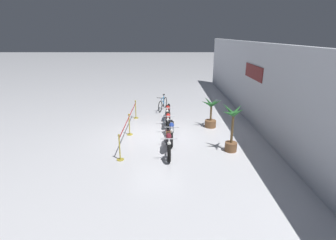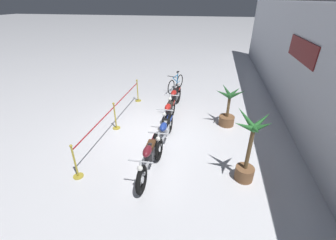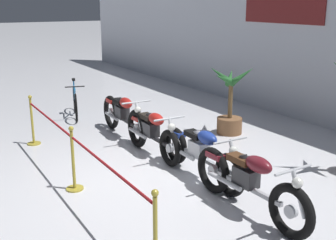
% 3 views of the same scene
% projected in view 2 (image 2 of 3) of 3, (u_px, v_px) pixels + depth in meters
% --- Properties ---
extents(ground_plane, '(120.00, 120.00, 0.00)m').
position_uv_depth(ground_plane, '(150.00, 130.00, 8.26)').
color(ground_plane, silver).
extents(back_wall, '(28.00, 0.29, 4.20)m').
position_uv_depth(back_wall, '(321.00, 85.00, 6.38)').
color(back_wall, silver).
rests_on(back_wall, ground).
extents(motorcycle_red_0, '(2.29, 0.62, 0.97)m').
position_uv_depth(motorcycle_red_0, '(174.00, 99.00, 9.63)').
color(motorcycle_red_0, black).
rests_on(motorcycle_red_0, ground).
extents(motorcycle_red_1, '(2.08, 0.62, 0.92)m').
position_uv_depth(motorcycle_red_1, '(169.00, 113.00, 8.53)').
color(motorcycle_red_1, black).
rests_on(motorcycle_red_1, ground).
extents(motorcycle_blue_2, '(2.28, 0.62, 0.92)m').
position_uv_depth(motorcycle_blue_2, '(165.00, 132.00, 7.28)').
color(motorcycle_blue_2, black).
rests_on(motorcycle_blue_2, ground).
extents(motorcycle_maroon_3, '(2.31, 0.62, 0.94)m').
position_uv_depth(motorcycle_maroon_3, '(149.00, 157.00, 6.13)').
color(motorcycle_maroon_3, black).
rests_on(motorcycle_maroon_3, ground).
extents(bicycle, '(1.67, 0.63, 0.96)m').
position_uv_depth(bicycle, '(176.00, 83.00, 11.67)').
color(bicycle, black).
rests_on(bicycle, ground).
extents(potted_palm_left_of_row, '(0.94, 0.90, 2.02)m').
position_uv_depth(potted_palm_left_of_row, '(248.00, 153.00, 5.65)').
color(potted_palm_left_of_row, brown).
rests_on(potted_palm_left_of_row, ground).
extents(potted_palm_right_of_row, '(0.95, 1.05, 1.58)m').
position_uv_depth(potted_palm_right_of_row, '(228.00, 110.00, 8.36)').
color(potted_palm_right_of_row, brown).
rests_on(potted_palm_right_of_row, ground).
extents(stanchion_far_left, '(5.33, 0.28, 1.05)m').
position_uv_depth(stanchion_far_left, '(126.00, 101.00, 9.04)').
color(stanchion_far_left, gold).
rests_on(stanchion_far_left, ground).
extents(stanchion_mid_left, '(0.28, 0.28, 1.05)m').
position_uv_depth(stanchion_mid_left, '(116.00, 120.00, 8.23)').
color(stanchion_mid_left, gold).
rests_on(stanchion_mid_left, ground).
extents(stanchion_mid_right, '(0.28, 0.28, 1.05)m').
position_uv_depth(stanchion_mid_right, '(76.00, 166.00, 5.96)').
color(stanchion_mid_right, gold).
rests_on(stanchion_mid_right, ground).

